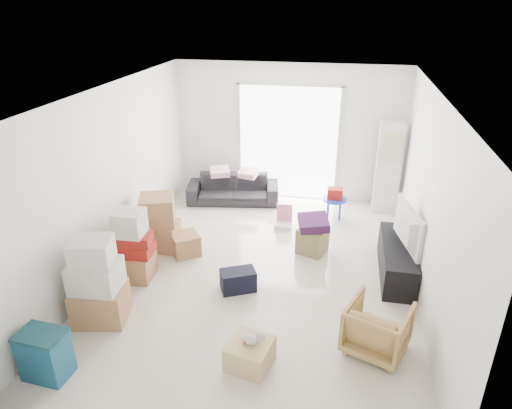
{
  "coord_description": "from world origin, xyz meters",
  "views": [
    {
      "loc": [
        1.08,
        -5.76,
        3.82
      ],
      "look_at": [
        -0.1,
        0.2,
        1.04
      ],
      "focal_mm": 32.0,
      "sensor_mm": 36.0,
      "label": 1
    }
  ],
  "objects_px": {
    "tv_console": "(396,260)",
    "armchair": "(378,326)",
    "storage_bins": "(45,354)",
    "ottoman": "(312,240)",
    "television": "(399,241)",
    "sofa": "(233,185)",
    "wood_crate": "(250,354)",
    "ac_tower": "(388,168)",
    "kids_table": "(335,197)"
  },
  "relations": [
    {
      "from": "tv_console",
      "to": "sofa",
      "type": "xyz_separation_m",
      "value": [
        -3.03,
        2.14,
        0.11
      ]
    },
    {
      "from": "armchair",
      "to": "tv_console",
      "type": "bearing_deg",
      "value": -80.43
    },
    {
      "from": "television",
      "to": "sofa",
      "type": "distance_m",
      "value": 3.72
    },
    {
      "from": "storage_bins",
      "to": "wood_crate",
      "type": "xyz_separation_m",
      "value": [
        2.14,
        0.58,
        -0.14
      ]
    },
    {
      "from": "tv_console",
      "to": "wood_crate",
      "type": "relative_size",
      "value": 3.22
    },
    {
      "from": "sofa",
      "to": "kids_table",
      "type": "xyz_separation_m",
      "value": [
        2.04,
        -0.35,
        0.06
      ]
    },
    {
      "from": "tv_console",
      "to": "storage_bins",
      "type": "bearing_deg",
      "value": -144.04
    },
    {
      "from": "sofa",
      "to": "ottoman",
      "type": "height_order",
      "value": "sofa"
    },
    {
      "from": "wood_crate",
      "to": "ac_tower",
      "type": "bearing_deg",
      "value": 69.4
    },
    {
      "from": "ac_tower",
      "to": "wood_crate",
      "type": "height_order",
      "value": "ac_tower"
    },
    {
      "from": "kids_table",
      "to": "wood_crate",
      "type": "bearing_deg",
      "value": -100.76
    },
    {
      "from": "tv_console",
      "to": "storage_bins",
      "type": "xyz_separation_m",
      "value": [
        -3.9,
        -2.83,
        0.04
      ]
    },
    {
      "from": "ac_tower",
      "to": "kids_table",
      "type": "bearing_deg",
      "value": -152.05
    },
    {
      "from": "armchair",
      "to": "kids_table",
      "type": "height_order",
      "value": "armchair"
    },
    {
      "from": "tv_console",
      "to": "armchair",
      "type": "distance_m",
      "value": 1.75
    },
    {
      "from": "television",
      "to": "ottoman",
      "type": "bearing_deg",
      "value": 59.22
    },
    {
      "from": "television",
      "to": "wood_crate",
      "type": "height_order",
      "value": "television"
    },
    {
      "from": "television",
      "to": "kids_table",
      "type": "xyz_separation_m",
      "value": [
        -0.99,
        1.8,
        -0.16
      ]
    },
    {
      "from": "ac_tower",
      "to": "ottoman",
      "type": "height_order",
      "value": "ac_tower"
    },
    {
      "from": "ac_tower",
      "to": "television",
      "type": "height_order",
      "value": "ac_tower"
    },
    {
      "from": "television",
      "to": "storage_bins",
      "type": "height_order",
      "value": "television"
    },
    {
      "from": "armchair",
      "to": "ac_tower",
      "type": "bearing_deg",
      "value": -73.06
    },
    {
      "from": "ac_tower",
      "to": "wood_crate",
      "type": "relative_size",
      "value": 3.77
    },
    {
      "from": "television",
      "to": "wood_crate",
      "type": "distance_m",
      "value": 2.88
    },
    {
      "from": "ottoman",
      "to": "television",
      "type": "bearing_deg",
      "value": -18.43
    },
    {
      "from": "sofa",
      "to": "ottoman",
      "type": "xyz_separation_m",
      "value": [
        1.75,
        -1.72,
        -0.14
      ]
    },
    {
      "from": "ac_tower",
      "to": "ottoman",
      "type": "xyz_separation_m",
      "value": [
        -1.23,
        -1.87,
        -0.66
      ]
    },
    {
      "from": "ottoman",
      "to": "ac_tower",
      "type": "bearing_deg",
      "value": 56.58
    },
    {
      "from": "tv_console",
      "to": "sofa",
      "type": "height_order",
      "value": "sofa"
    },
    {
      "from": "television",
      "to": "ottoman",
      "type": "relative_size",
      "value": 2.51
    },
    {
      "from": "ottoman",
      "to": "storage_bins",
      "type": "bearing_deg",
      "value": -128.79
    },
    {
      "from": "sofa",
      "to": "armchair",
      "type": "xyz_separation_m",
      "value": [
        2.68,
        -3.85,
        -0.01
      ]
    },
    {
      "from": "kids_table",
      "to": "wood_crate",
      "type": "distance_m",
      "value": 4.13
    },
    {
      "from": "kids_table",
      "to": "sofa",
      "type": "bearing_deg",
      "value": 170.33
    },
    {
      "from": "tv_console",
      "to": "wood_crate",
      "type": "height_order",
      "value": "tv_console"
    },
    {
      "from": "tv_console",
      "to": "television",
      "type": "relative_size",
      "value": 1.42
    },
    {
      "from": "storage_bins",
      "to": "wood_crate",
      "type": "height_order",
      "value": "storage_bins"
    },
    {
      "from": "armchair",
      "to": "wood_crate",
      "type": "bearing_deg",
      "value": 42.31
    },
    {
      "from": "storage_bins",
      "to": "ottoman",
      "type": "relative_size",
      "value": 1.38
    },
    {
      "from": "armchair",
      "to": "ottoman",
      "type": "height_order",
      "value": "armchair"
    },
    {
      "from": "television",
      "to": "sofa",
      "type": "bearing_deg",
      "value": 42.37
    },
    {
      "from": "tv_console",
      "to": "kids_table",
      "type": "height_order",
      "value": "kids_table"
    },
    {
      "from": "sofa",
      "to": "ottoman",
      "type": "distance_m",
      "value": 2.46
    },
    {
      "from": "tv_console",
      "to": "sofa",
      "type": "distance_m",
      "value": 3.71
    },
    {
      "from": "television",
      "to": "wood_crate",
      "type": "xyz_separation_m",
      "value": [
        -1.76,
        -2.25,
        -0.41
      ]
    },
    {
      "from": "sofa",
      "to": "armchair",
      "type": "height_order",
      "value": "sofa"
    },
    {
      "from": "television",
      "to": "kids_table",
      "type": "relative_size",
      "value": 1.8
    },
    {
      "from": "television",
      "to": "storage_bins",
      "type": "xyz_separation_m",
      "value": [
        -3.9,
        -2.83,
        -0.28
      ]
    },
    {
      "from": "ac_tower",
      "to": "television",
      "type": "relative_size",
      "value": 1.66
    },
    {
      "from": "armchair",
      "to": "ottoman",
      "type": "distance_m",
      "value": 2.33
    }
  ]
}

